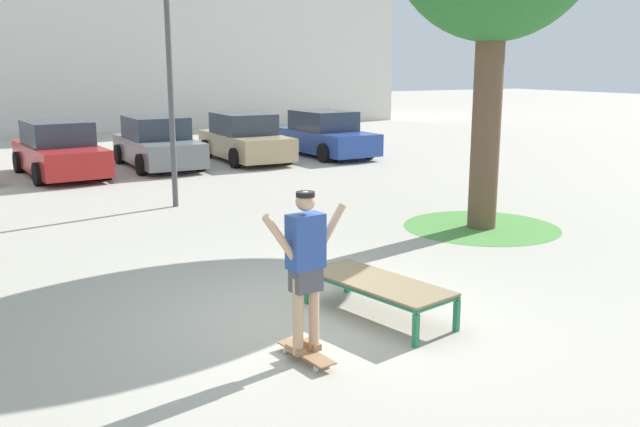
{
  "coord_description": "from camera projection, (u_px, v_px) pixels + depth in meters",
  "views": [
    {
      "loc": [
        -3.63,
        -7.01,
        3.01
      ],
      "look_at": [
        0.69,
        1.16,
        1.0
      ],
      "focal_mm": 38.59,
      "sensor_mm": 36.0,
      "label": 1
    }
  ],
  "objects": [
    {
      "name": "car_blue",
      "position": [
        325.0,
        135.0,
        22.96
      ],
      "size": [
        2.11,
        4.3,
        1.5
      ],
      "color": "#28479E",
      "rests_on": "ground"
    },
    {
      "name": "ground_plane",
      "position": [
        315.0,
        317.0,
        8.35
      ],
      "size": [
        120.0,
        120.0,
        0.0
      ],
      "primitive_type": "plane",
      "color": "#B2AA9E"
    },
    {
      "name": "grass_patch_near_right",
      "position": [
        481.0,
        227.0,
        12.98
      ],
      "size": [
        2.91,
        2.91,
        0.01
      ],
      "primitive_type": "cylinder",
      "color": "#519342",
      "rests_on": "ground"
    },
    {
      "name": "skate_box",
      "position": [
        378.0,
        284.0,
        8.28
      ],
      "size": [
        1.16,
        2.02,
        0.46
      ],
      "color": "#237A4C",
      "rests_on": "ground"
    },
    {
      "name": "skater",
      "position": [
        306.0,
        261.0,
        6.92
      ],
      "size": [
        1.0,
        0.32,
        1.69
      ],
      "color": "tan",
      "rests_on": "skateboard"
    },
    {
      "name": "light_post",
      "position": [
        168.0,
        24.0,
        14.08
      ],
      "size": [
        0.36,
        0.36,
        5.83
      ],
      "color": "#4C4C51",
      "rests_on": "ground"
    },
    {
      "name": "car_grey",
      "position": [
        157.0,
        144.0,
        20.46
      ],
      "size": [
        1.98,
        4.23,
        1.5
      ],
      "color": "slate",
      "rests_on": "ground"
    },
    {
      "name": "skateboard",
      "position": [
        306.0,
        353.0,
        7.13
      ],
      "size": [
        0.31,
        0.82,
        0.09
      ],
      "color": "#9E754C",
      "rests_on": "ground"
    },
    {
      "name": "car_red",
      "position": [
        59.0,
        151.0,
        18.82
      ],
      "size": [
        2.22,
        4.35,
        1.5
      ],
      "color": "red",
      "rests_on": "ground"
    },
    {
      "name": "car_tan",
      "position": [
        245.0,
        139.0,
        21.8
      ],
      "size": [
        1.93,
        4.2,
        1.5
      ],
      "color": "tan",
      "rests_on": "ground"
    }
  ]
}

